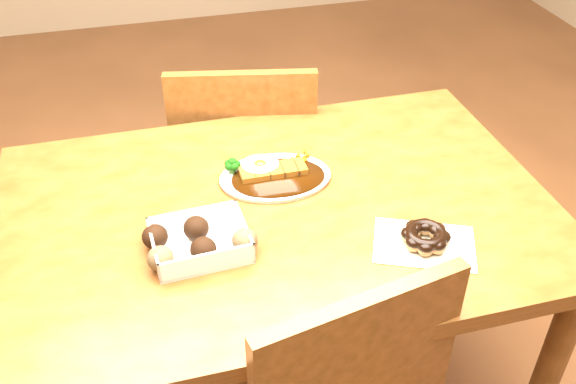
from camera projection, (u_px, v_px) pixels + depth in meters
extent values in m
cube|color=#532F10|center=(277.00, 213.00, 1.41)|extent=(1.20, 0.80, 0.04)
cylinder|color=#532F10|center=(61.00, 275.00, 1.78)|extent=(0.06, 0.06, 0.71)
cylinder|color=#532F10|center=(419.00, 213.00, 2.01)|extent=(0.06, 0.06, 0.71)
cube|color=#532F10|center=(247.00, 170.00, 2.06)|extent=(0.50, 0.50, 0.04)
cylinder|color=#532F10|center=(296.00, 193.00, 2.34)|extent=(0.04, 0.04, 0.41)
cylinder|color=#532F10|center=(202.00, 196.00, 2.32)|extent=(0.04, 0.04, 0.41)
cylinder|color=#532F10|center=(302.00, 256.00, 2.07)|extent=(0.04, 0.04, 0.41)
cylinder|color=#532F10|center=(196.00, 260.00, 2.05)|extent=(0.04, 0.04, 0.41)
cube|color=#532F10|center=(243.00, 139.00, 1.76)|extent=(0.40, 0.11, 0.40)
cube|color=#532F10|center=(357.00, 378.00, 1.13)|extent=(0.40, 0.11, 0.40)
ellipsoid|color=white|center=(275.00, 178.00, 1.47)|extent=(0.26, 0.20, 0.01)
ellipsoid|color=black|center=(278.00, 178.00, 1.46)|extent=(0.22, 0.16, 0.01)
cube|color=#6B380C|center=(273.00, 171.00, 1.46)|extent=(0.15, 0.05, 0.02)
ellipsoid|color=white|center=(260.00, 164.00, 1.47)|extent=(0.09, 0.08, 0.01)
ellipsoid|color=#FFB214|center=(260.00, 164.00, 1.47)|extent=(0.03, 0.03, 0.02)
cube|color=white|center=(200.00, 240.00, 1.27)|extent=(0.20, 0.16, 0.05)
ellipsoid|color=black|center=(160.00, 258.00, 1.22)|extent=(0.05, 0.05, 0.05)
ellipsoid|color=black|center=(203.00, 249.00, 1.24)|extent=(0.05, 0.05, 0.05)
ellipsoid|color=black|center=(245.00, 240.00, 1.26)|extent=(0.05, 0.05, 0.05)
ellipsoid|color=black|center=(155.00, 237.00, 1.27)|extent=(0.05, 0.05, 0.05)
ellipsoid|color=black|center=(196.00, 228.00, 1.29)|extent=(0.05, 0.05, 0.05)
cube|color=silver|center=(424.00, 244.00, 1.29)|extent=(0.24, 0.21, 0.00)
torus|color=olive|center=(425.00, 238.00, 1.28)|extent=(0.13, 0.13, 0.03)
torus|color=black|center=(426.00, 234.00, 1.28)|extent=(0.11, 0.11, 0.02)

